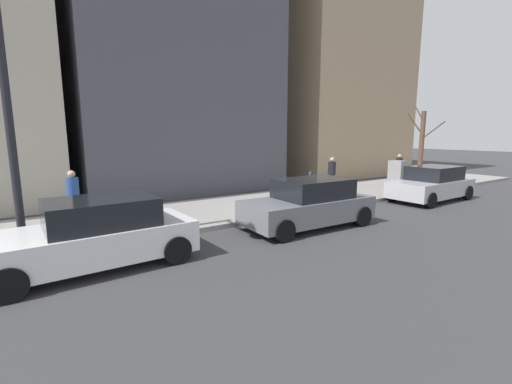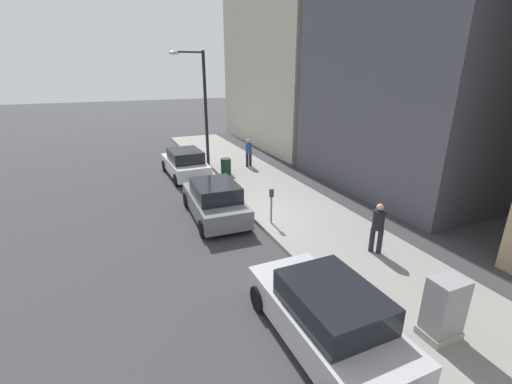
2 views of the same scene
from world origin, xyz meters
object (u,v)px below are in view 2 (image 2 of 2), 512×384
(parked_car_silver, at_px, (327,316))
(pedestrian_midblock, at_px, (378,226))
(office_tower_right, at_px, (328,39))
(parking_meter, at_px, (271,202))
(parked_car_white, at_px, (185,163))
(pedestrian_far_corner, at_px, (249,151))
(utility_box, at_px, (444,309))
(parked_car_grey, at_px, (215,200))
(trash_bin, at_px, (226,167))
(streetlamp, at_px, (201,100))

(parked_car_silver, height_order, pedestrian_midblock, pedestrian_midblock)
(office_tower_right, bearing_deg, parking_meter, -129.38)
(parked_car_white, bearing_deg, pedestrian_far_corner, -1.90)
(parked_car_white, bearing_deg, utility_box, -82.50)
(parked_car_white, relative_size, pedestrian_midblock, 2.57)
(parked_car_grey, bearing_deg, trash_bin, 68.78)
(pedestrian_midblock, distance_m, pedestrian_far_corner, 11.10)
(trash_bin, relative_size, office_tower_right, 0.06)
(parked_car_silver, relative_size, utility_box, 2.96)
(parked_car_grey, distance_m, parking_meter, 2.38)
(parking_meter, xyz_separation_m, trash_bin, (0.45, 6.75, -0.38))
(utility_box, bearing_deg, office_tower_right, 62.85)
(pedestrian_midblock, distance_m, office_tower_right, 20.83)
(parked_car_white, distance_m, pedestrian_midblock, 11.68)
(utility_box, xyz_separation_m, pedestrian_midblock, (1.23, 3.43, 0.24))
(parked_car_grey, relative_size, utility_box, 2.97)
(utility_box, height_order, pedestrian_midblock, pedestrian_midblock)
(parking_meter, xyz_separation_m, office_tower_right, (11.48, 13.99, 6.89))
(parked_car_silver, bearing_deg, streetlamp, 84.13)
(pedestrian_midblock, xyz_separation_m, pedestrian_far_corner, (0.15, 11.10, 0.00))
(parked_car_silver, bearing_deg, parked_car_white, 89.58)
(streetlamp, height_order, pedestrian_midblock, streetlamp)
(parked_car_grey, bearing_deg, streetlamp, 80.05)
(streetlamp, bearing_deg, parked_car_silver, -95.01)
(parked_car_silver, relative_size, pedestrian_midblock, 2.55)
(utility_box, relative_size, pedestrian_midblock, 0.86)
(utility_box, xyz_separation_m, office_tower_right, (10.63, 20.73, 7.02))
(pedestrian_midblock, bearing_deg, streetlamp, -25.39)
(streetlamp, distance_m, pedestrian_far_corner, 4.02)
(trash_bin, xyz_separation_m, pedestrian_far_corner, (1.78, 1.03, 0.49))
(parked_car_silver, distance_m, pedestrian_midblock, 4.37)
(streetlamp, bearing_deg, utility_box, -86.33)
(streetlamp, distance_m, pedestrian_midblock, 12.98)
(trash_bin, bearing_deg, parked_car_white, 153.25)
(utility_box, distance_m, pedestrian_far_corner, 14.60)
(pedestrian_midblock, relative_size, pedestrian_far_corner, 1.00)
(parking_meter, height_order, pedestrian_midblock, pedestrian_midblock)
(parked_car_silver, xyz_separation_m, parking_meter, (1.48, 5.82, 0.24))
(parking_meter, height_order, office_tower_right, office_tower_right)
(utility_box, distance_m, office_tower_right, 24.34)
(parked_car_grey, xyz_separation_m, parked_car_white, (0.13, 6.13, 0.00))
(pedestrian_midblock, bearing_deg, parking_meter, -3.49)
(streetlamp, xyz_separation_m, pedestrian_far_corner, (2.40, -1.35, -2.93))
(parking_meter, bearing_deg, utility_box, -82.82)
(parked_car_silver, distance_m, parking_meter, 6.01)
(pedestrian_far_corner, bearing_deg, parked_car_grey, -139.12)
(parked_car_white, bearing_deg, parked_car_grey, -93.20)
(parking_meter, distance_m, utility_box, 6.80)
(parked_car_silver, height_order, parked_car_grey, same)
(parked_car_grey, bearing_deg, pedestrian_midblock, -50.88)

